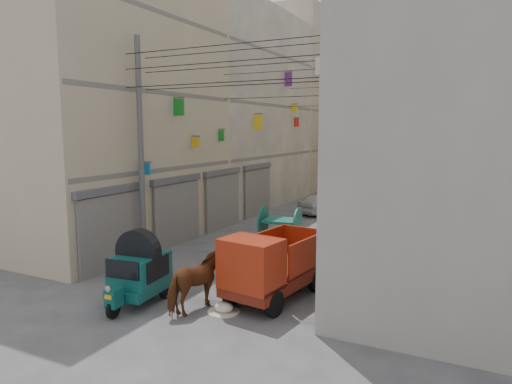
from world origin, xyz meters
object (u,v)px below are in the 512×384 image
Objects in this scene: distant_car_grey at (386,189)px; feed_sack at (224,307)px; tonga_cart at (296,249)px; horse at (199,282)px; auto_rickshaw at (139,270)px; mini_truck at (268,269)px; distant_car_green at (375,180)px; second_cart at (280,222)px; distant_car_white at (323,204)px.

feed_sack is at bearing -104.66° from distant_car_grey.
tonga_cart reaches higher than distant_car_grey.
tonga_cart is at bearing -92.07° from horse.
auto_rickshaw is 3.57m from mini_truck.
distant_car_green reaches higher than feed_sack.
second_cart is 0.45× the size of distant_car_grey.
mini_truck reaches higher than distant_car_green.
feed_sack is at bearing 117.34° from distant_car_white.
mini_truck reaches higher than horse.
horse is (-0.96, -4.54, 0.07)m from tonga_cart.
feed_sack is 29.03m from distant_car_green.
auto_rickshaw is 0.58× the size of distant_car_grey.
mini_truck is 0.93× the size of distant_car_green.
tonga_cart is 4.37m from feed_sack.
distant_car_green is (-2.19, 28.94, 0.44)m from feed_sack.
tonga_cart reaches higher than feed_sack.
mini_truck is at bearing -102.63° from distant_car_grey.
auto_rickshaw is 0.63× the size of mini_truck.
distant_car_green is (0.24, 29.42, -0.36)m from auto_rickshaw.
mini_truck is 0.92× the size of distant_car_grey.
auto_rickshaw is at bearing 17.48° from horse.
mini_truck is at bearing -76.55° from second_cart.
distant_car_green is at bearing -70.67° from distant_car_white.
distant_car_green is (-0.35, 20.96, -0.20)m from second_cart.
auto_rickshaw is 2.60m from feed_sack.
feed_sack is (-0.75, -1.15, -0.81)m from mini_truck.
tonga_cart is 10.80m from distant_car_white.
second_cart is (0.59, 8.46, -0.16)m from auto_rickshaw.
horse reaches higher than distant_car_white.
distant_car_grey is at bearing 97.28° from tonga_cart.
auto_rickshaw is at bearing -110.74° from distant_car_grey.
auto_rickshaw is 0.58× the size of distant_car_green.
auto_rickshaw is at bearing 108.05° from distant_car_white.
distant_car_grey is (0.01, 22.30, 0.52)m from feed_sack.
distant_car_grey is at bearing 78.03° from auto_rickshaw.
mini_truck is (0.41, -3.16, 0.22)m from tonga_cart.
distant_car_green is at bearing 94.32° from feed_sack.
auto_rickshaw is 22.91m from distant_car_grey.
horse is (-1.36, -1.38, -0.14)m from mini_truck.
distant_car_white is at bearing -120.68° from distant_car_grey.
distant_car_white is (-2.89, 13.67, -0.36)m from mini_truck.
distant_car_white is 7.78m from distant_car_grey.
tonga_cart is at bearing -66.55° from second_cart.
tonga_cart is 1.76× the size of second_cart.
tonga_cart is 24.76m from distant_car_green.
auto_rickshaw reaches higher than distant_car_green.
distant_car_green is at bearing -77.09° from horse.
second_cart reaches higher than distant_car_grey.
distant_car_grey is at bearing 90.90° from distant_car_green.
auto_rickshaw is at bearing -113.82° from tonga_cart.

